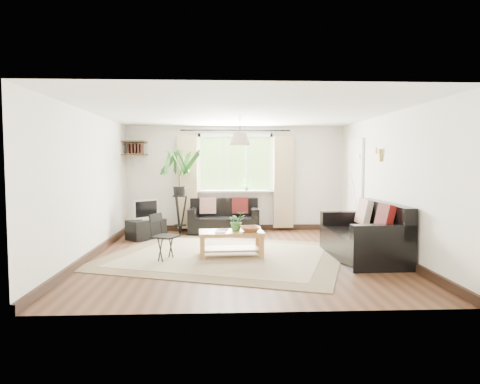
{
  "coord_description": "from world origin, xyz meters",
  "views": [
    {
      "loc": [
        -0.34,
        -7.13,
        1.58
      ],
      "look_at": [
        0.0,
        0.4,
        1.05
      ],
      "focal_mm": 32.0,
      "sensor_mm": 36.0,
      "label": 1
    }
  ],
  "objects_px": {
    "sofa_right": "(362,232)",
    "tv_stand": "(146,229)",
    "sofa_back": "(224,217)",
    "folding_chair": "(166,237)",
    "coffee_table": "(231,244)",
    "palm_stand": "(180,192)"
  },
  "relations": [
    {
      "from": "palm_stand",
      "to": "sofa_right",
      "type": "bearing_deg",
      "value": -37.61
    },
    {
      "from": "coffee_table",
      "to": "folding_chair",
      "type": "bearing_deg",
      "value": -167.82
    },
    {
      "from": "sofa_right",
      "to": "folding_chair",
      "type": "xyz_separation_m",
      "value": [
        -3.2,
        -0.01,
        -0.06
      ]
    },
    {
      "from": "folding_chair",
      "to": "sofa_right",
      "type": "bearing_deg",
      "value": -65.5
    },
    {
      "from": "coffee_table",
      "to": "palm_stand",
      "type": "distance_m",
      "value": 2.59
    },
    {
      "from": "coffee_table",
      "to": "folding_chair",
      "type": "relative_size",
      "value": 1.41
    },
    {
      "from": "sofa_back",
      "to": "sofa_right",
      "type": "relative_size",
      "value": 0.83
    },
    {
      "from": "sofa_right",
      "to": "tv_stand",
      "type": "xyz_separation_m",
      "value": [
        -3.85,
        1.97,
        -0.24
      ]
    },
    {
      "from": "sofa_back",
      "to": "tv_stand",
      "type": "distance_m",
      "value": 1.74
    },
    {
      "from": "sofa_right",
      "to": "folding_chair",
      "type": "bearing_deg",
      "value": -91.15
    },
    {
      "from": "sofa_back",
      "to": "folding_chair",
      "type": "distance_m",
      "value": 2.79
    },
    {
      "from": "sofa_right",
      "to": "palm_stand",
      "type": "distance_m",
      "value": 4.08
    },
    {
      "from": "coffee_table",
      "to": "tv_stand",
      "type": "distance_m",
      "value": 2.45
    },
    {
      "from": "palm_stand",
      "to": "folding_chair",
      "type": "height_order",
      "value": "palm_stand"
    },
    {
      "from": "tv_stand",
      "to": "sofa_back",
      "type": "bearing_deg",
      "value": -22.43
    },
    {
      "from": "sofa_right",
      "to": "palm_stand",
      "type": "xyz_separation_m",
      "value": [
        -3.21,
        2.47,
        0.49
      ]
    },
    {
      "from": "palm_stand",
      "to": "folding_chair",
      "type": "relative_size",
      "value": 2.47
    },
    {
      "from": "palm_stand",
      "to": "tv_stand",
      "type": "bearing_deg",
      "value": -142.13
    },
    {
      "from": "sofa_back",
      "to": "sofa_right",
      "type": "xyz_separation_m",
      "value": [
        2.25,
        -2.61,
        0.08
      ]
    },
    {
      "from": "sofa_right",
      "to": "tv_stand",
      "type": "relative_size",
      "value": 2.51
    },
    {
      "from": "sofa_right",
      "to": "coffee_table",
      "type": "distance_m",
      "value": 2.17
    },
    {
      "from": "palm_stand",
      "to": "folding_chair",
      "type": "bearing_deg",
      "value": -89.86
    }
  ]
}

